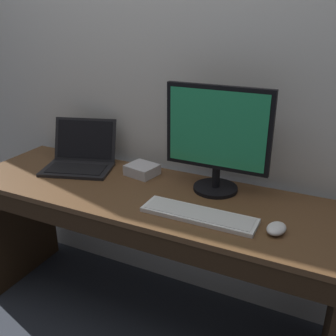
{
  "coord_description": "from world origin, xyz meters",
  "views": [
    {
      "loc": [
        0.81,
        -1.42,
        1.55
      ],
      "look_at": [
        0.12,
        0.0,
        0.91
      ],
      "focal_mm": 40.49,
      "sensor_mm": 36.0,
      "label": 1
    }
  ],
  "objects_px": {
    "external_monitor": "(217,137)",
    "computer_mouse": "(276,229)",
    "external_drive_box": "(142,170)",
    "wired_keyboard": "(199,215)",
    "laptop_black": "(80,159)"
  },
  "relations": [
    {
      "from": "wired_keyboard",
      "to": "external_drive_box",
      "type": "distance_m",
      "value": 0.52
    },
    {
      "from": "wired_keyboard",
      "to": "computer_mouse",
      "type": "distance_m",
      "value": 0.31
    },
    {
      "from": "laptop_black",
      "to": "computer_mouse",
      "type": "xyz_separation_m",
      "value": [
        1.1,
        -0.21,
        -0.03
      ]
    },
    {
      "from": "external_drive_box",
      "to": "wired_keyboard",
      "type": "bearing_deg",
      "value": -33.54
    },
    {
      "from": "computer_mouse",
      "to": "external_drive_box",
      "type": "relative_size",
      "value": 0.68
    },
    {
      "from": "computer_mouse",
      "to": "external_drive_box",
      "type": "xyz_separation_m",
      "value": [
        -0.75,
        0.27,
        0.01
      ]
    },
    {
      "from": "laptop_black",
      "to": "wired_keyboard",
      "type": "xyz_separation_m",
      "value": [
        0.79,
        -0.23,
        -0.04
      ]
    },
    {
      "from": "laptop_black",
      "to": "external_drive_box",
      "type": "xyz_separation_m",
      "value": [
        0.36,
        0.06,
        -0.02
      ]
    },
    {
      "from": "external_monitor",
      "to": "computer_mouse",
      "type": "xyz_separation_m",
      "value": [
        0.34,
        -0.25,
        -0.25
      ]
    },
    {
      "from": "wired_keyboard",
      "to": "external_drive_box",
      "type": "height_order",
      "value": "external_drive_box"
    },
    {
      "from": "laptop_black",
      "to": "external_drive_box",
      "type": "height_order",
      "value": "laptop_black"
    },
    {
      "from": "external_monitor",
      "to": "computer_mouse",
      "type": "bearing_deg",
      "value": -36.33
    },
    {
      "from": "external_monitor",
      "to": "laptop_black",
      "type": "bearing_deg",
      "value": -177.2
    },
    {
      "from": "external_monitor",
      "to": "external_drive_box",
      "type": "bearing_deg",
      "value": 177.13
    },
    {
      "from": "external_drive_box",
      "to": "external_monitor",
      "type": "bearing_deg",
      "value": -2.87
    }
  ]
}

